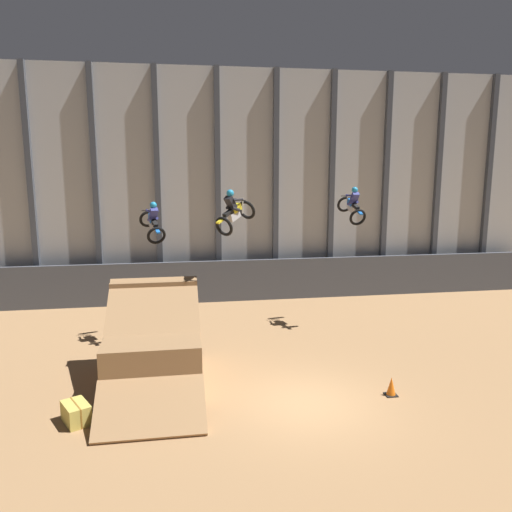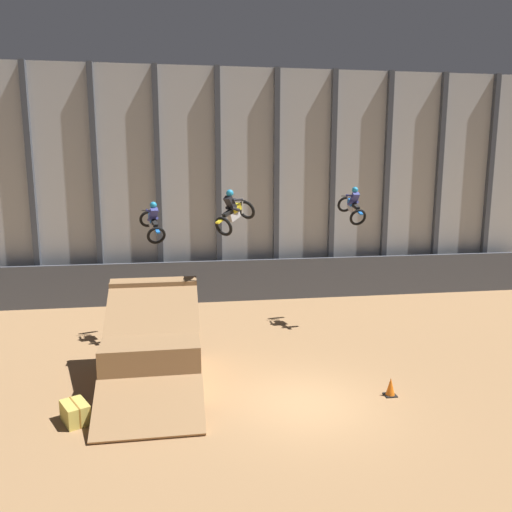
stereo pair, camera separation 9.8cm
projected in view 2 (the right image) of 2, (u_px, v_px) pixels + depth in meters
name	position (u px, v px, depth m)	size (l,w,h in m)	color
ground_plane	(306.00, 404.00, 14.79)	(60.00, 60.00, 0.00)	#9E754C
arena_back_wall	(247.00, 186.00, 26.06)	(32.00, 0.40, 11.85)	#ADB2B7
lower_barrier	(250.00, 280.00, 26.01)	(31.36, 0.20, 2.15)	#474C56
dirt_ramp	(153.00, 349.00, 16.28)	(2.99, 5.62, 3.16)	#966F48
rider_bike_left_air	(153.00, 222.00, 19.43)	(1.15, 1.90, 1.67)	black
rider_bike_center_air	(234.00, 212.00, 17.63)	(1.69, 1.70, 1.66)	black
rider_bike_right_air	(352.00, 206.00, 21.31)	(0.87, 1.88, 1.65)	black
traffic_cone_near_ramp	(390.00, 387.00, 15.28)	(0.36, 0.36, 0.58)	black
hay_bale_trackside	(75.00, 413.00, 13.69)	(0.95, 1.08, 0.57)	#CCB751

